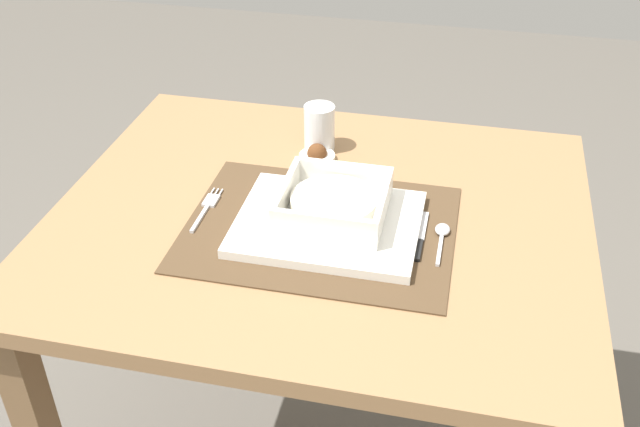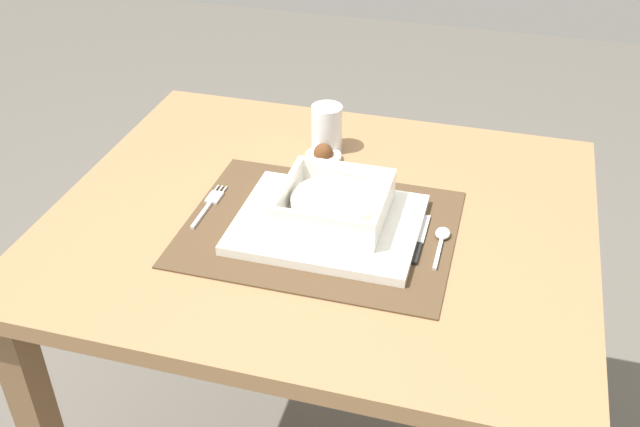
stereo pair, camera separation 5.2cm
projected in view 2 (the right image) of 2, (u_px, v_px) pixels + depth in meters
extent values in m
cube|color=#936D47|center=(322.00, 220.00, 1.25)|extent=(0.90, 0.76, 0.03)
cube|color=brown|center=(201.00, 246.00, 1.81)|extent=(0.05, 0.05, 0.71)
cube|color=brown|center=(534.00, 304.00, 1.63)|extent=(0.05, 0.05, 0.71)
cube|color=#4C3823|center=(320.00, 228.00, 1.20)|extent=(0.43, 0.34, 0.00)
cube|color=white|center=(328.00, 224.00, 1.19)|extent=(0.29, 0.23, 0.02)
cube|color=white|center=(334.00, 212.00, 1.20)|extent=(0.17, 0.17, 0.01)
cube|color=white|center=(287.00, 192.00, 1.20)|extent=(0.01, 0.17, 0.04)
cube|color=white|center=(383.00, 206.00, 1.17)|extent=(0.01, 0.17, 0.04)
cube|color=white|center=(321.00, 227.00, 1.12)|extent=(0.15, 0.01, 0.04)
cube|color=white|center=(346.00, 174.00, 1.25)|extent=(0.15, 0.01, 0.04)
cylinder|color=silver|center=(334.00, 204.00, 1.19)|extent=(0.14, 0.14, 0.02)
cube|color=silver|center=(201.00, 215.00, 1.22)|extent=(0.01, 0.08, 0.00)
cube|color=silver|center=(214.00, 197.00, 1.27)|extent=(0.02, 0.04, 0.00)
cylinder|color=silver|center=(216.00, 189.00, 1.29)|extent=(0.00, 0.02, 0.00)
cylinder|color=silver|center=(220.00, 189.00, 1.29)|extent=(0.00, 0.02, 0.00)
cylinder|color=silver|center=(224.00, 190.00, 1.29)|extent=(0.00, 0.02, 0.00)
cube|color=silver|center=(438.00, 255.00, 1.14)|extent=(0.01, 0.08, 0.00)
ellipsoid|color=silver|center=(443.00, 233.00, 1.18)|extent=(0.02, 0.03, 0.01)
cube|color=black|center=(416.00, 253.00, 1.14)|extent=(0.01, 0.05, 0.01)
cube|color=silver|center=(423.00, 229.00, 1.19)|extent=(0.01, 0.08, 0.00)
cylinder|color=white|center=(327.00, 128.00, 1.39)|extent=(0.06, 0.06, 0.09)
cylinder|color=gold|center=(327.00, 133.00, 1.40)|extent=(0.05, 0.05, 0.06)
cylinder|color=white|center=(323.00, 157.00, 1.38)|extent=(0.07, 0.07, 0.01)
sphere|color=#593319|center=(323.00, 153.00, 1.38)|extent=(0.04, 0.04, 0.04)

